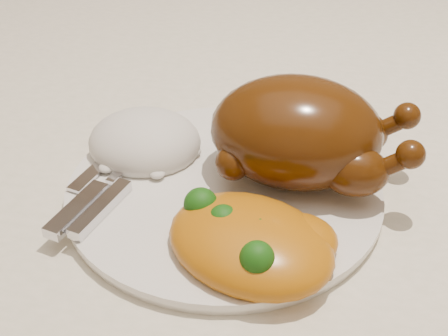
# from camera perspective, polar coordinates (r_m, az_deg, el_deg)

# --- Properties ---
(dining_table) EXTENTS (1.60, 0.90, 0.76)m
(dining_table) POSITION_cam_1_polar(r_m,az_deg,el_deg) (0.75, 7.29, -0.46)
(dining_table) COLOR brown
(dining_table) RESTS_ON floor
(tablecloth) EXTENTS (1.73, 1.03, 0.18)m
(tablecloth) POSITION_cam_1_polar(r_m,az_deg,el_deg) (0.71, 7.73, 4.34)
(tablecloth) COLOR white
(tablecloth) RESTS_ON dining_table
(dinner_plate) EXTENTS (0.34, 0.34, 0.01)m
(dinner_plate) POSITION_cam_1_polar(r_m,az_deg,el_deg) (0.54, -0.00, -2.24)
(dinner_plate) COLOR white
(dinner_plate) RESTS_ON tablecloth
(roast_chicken) EXTENTS (0.18, 0.11, 0.09)m
(roast_chicken) POSITION_cam_1_polar(r_m,az_deg,el_deg) (0.53, 7.06, 3.22)
(roast_chicken) COLOR #4C2508
(roast_chicken) RESTS_ON dinner_plate
(rice_mound) EXTENTS (0.10, 0.09, 0.05)m
(rice_mound) POSITION_cam_1_polar(r_m,az_deg,el_deg) (0.58, -7.25, 2.32)
(rice_mound) COLOR white
(rice_mound) RESTS_ON dinner_plate
(mac_and_cheese) EXTENTS (0.16, 0.14, 0.05)m
(mac_and_cheese) POSITION_cam_1_polar(r_m,az_deg,el_deg) (0.46, 2.90, -6.75)
(mac_and_cheese) COLOR #C4750C
(mac_and_cheese) RESTS_ON dinner_plate
(cutlery) EXTENTS (0.05, 0.17, 0.01)m
(cutlery) POSITION_cam_1_polar(r_m,az_deg,el_deg) (0.53, -11.39, -2.10)
(cutlery) COLOR silver
(cutlery) RESTS_ON dinner_plate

